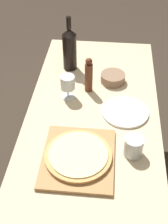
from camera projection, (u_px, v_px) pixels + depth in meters
The scene contains 10 objects.
ground_plane at pixel (90, 195), 2.12m from camera, with size 12.00×12.00×0.00m, color #382D23.
dining_table at pixel (92, 131), 1.70m from camera, with size 0.71×1.60×0.73m.
cutting_board at pixel (78, 158), 1.43m from camera, with size 0.33×0.38×0.02m.
pizza at pixel (78, 155), 1.41m from camera, with size 0.31×0.31×0.02m.
wine_bottle at pixel (70, 48), 1.89m from camera, with size 0.09×0.09×0.34m.
pepper_mill at pixel (89, 75), 1.75m from camera, with size 0.04×0.04×0.22m.
wine_glass at pixel (68, 83), 1.71m from camera, with size 0.08×0.08×0.14m.
small_bowl at pixel (113, 78), 1.86m from camera, with size 0.15×0.15×0.05m.
drinking_tumbler at pixel (134, 146), 1.42m from camera, with size 0.09×0.09×0.10m.
dinner_plate at pixel (125, 112), 1.66m from camera, with size 0.25×0.25×0.01m.
Camera 1 is at (0.07, -1.19, 1.85)m, focal length 50.00 mm.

